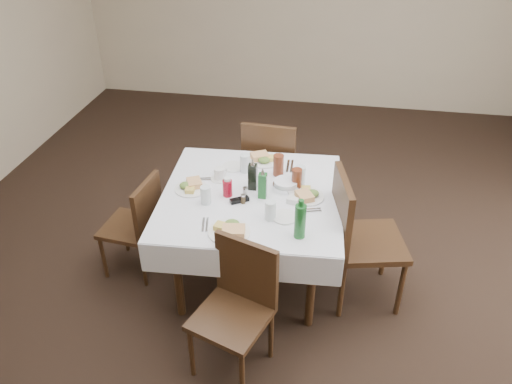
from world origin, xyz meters
TOP-DOWN VIEW (x-y plane):
  - ground_plane at (0.00, 0.00)m, footprint 7.00×7.00m
  - room_shell at (0.00, 0.00)m, footprint 6.04×7.04m
  - dining_table at (-0.21, -0.01)m, footprint 1.33×1.33m
  - chair_north at (-0.20, 0.81)m, footprint 0.48×0.48m
  - chair_south at (-0.16, -0.79)m, footprint 0.53×0.53m
  - chair_east at (0.53, -0.09)m, footprint 0.57×0.57m
  - chair_west at (-1.06, -0.09)m, footprint 0.43×0.43m
  - meal_north at (-0.20, 0.46)m, footprint 0.25×0.25m
  - meal_south at (-0.26, -0.47)m, footprint 0.27×0.27m
  - meal_east at (0.18, 0.01)m, footprint 0.24×0.24m
  - meal_west at (-0.65, -0.02)m, footprint 0.24×0.24m
  - side_plate_a at (-0.42, 0.33)m, footprint 0.17×0.17m
  - side_plate_b at (0.05, -0.25)m, footprint 0.17×0.17m
  - water_n at (-0.31, 0.28)m, footprint 0.08×0.08m
  - water_s at (-0.04, -0.28)m, footprint 0.07×0.07m
  - water_e at (0.11, 0.18)m, footprint 0.08×0.08m
  - water_w at (-0.50, -0.18)m, footprint 0.07×0.07m
  - iced_tea_a at (-0.06, 0.28)m, footprint 0.08×0.08m
  - iced_tea_b at (0.09, 0.12)m, footprint 0.07×0.07m
  - bread_basket at (0.01, 0.10)m, footprint 0.19×0.19m
  - oil_cruet_dark at (-0.22, 0.06)m, footprint 0.06×0.06m
  - oil_cruet_green at (-0.13, -0.04)m, footprint 0.06×0.06m
  - ketchup_bottle at (-0.37, -0.06)m, footprint 0.07×0.07m
  - salt_shaker at (-0.25, -0.05)m, footprint 0.03×0.03m
  - pepper_shaker at (-0.25, -0.14)m, footprint 0.03×0.03m
  - coffee_mug at (-0.48, 0.14)m, footprint 0.13×0.13m
  - sunglasses at (-0.28, -0.12)m, footprint 0.13×0.11m
  - green_bottle at (0.17, -0.43)m, footprint 0.07×0.07m
  - sugar_caddy at (0.08, -0.08)m, footprint 0.08×0.06m
  - cutlery_n at (0.01, 0.41)m, footprint 0.05×0.19m
  - cutlery_s at (-0.44, -0.42)m, footprint 0.07×0.16m
  - cutlery_e at (0.20, -0.15)m, footprint 0.18×0.09m
  - cutlery_w at (-0.61, 0.11)m, footprint 0.17×0.08m

SIDE VIEW (x-z plane):
  - ground_plane at x=0.00m, z-range 0.00..0.00m
  - chair_west at x=-1.06m, z-range 0.06..0.88m
  - chair_south at x=-0.16m, z-range 0.06..0.94m
  - chair_north at x=-0.20m, z-range 0.07..1.02m
  - chair_east at x=0.53m, z-range 0.07..1.09m
  - dining_table at x=-0.21m, z-range 0.30..1.06m
  - cutlery_s at x=-0.44m, z-range 0.76..0.77m
  - cutlery_w at x=-0.61m, z-range 0.76..0.77m
  - cutlery_e at x=0.20m, z-range 0.76..0.77m
  - cutlery_n at x=0.01m, z-range 0.76..0.77m
  - side_plate_a at x=-0.42m, z-range 0.76..0.77m
  - side_plate_b at x=0.05m, z-range 0.76..0.77m
  - sunglasses at x=-0.28m, z-range 0.76..0.79m
  - meal_west at x=-0.65m, z-range 0.76..0.81m
  - sugar_caddy at x=0.08m, z-range 0.76..0.80m
  - meal_east at x=0.18m, z-range 0.76..0.81m
  - meal_north at x=-0.20m, z-range 0.76..0.81m
  - meal_south at x=-0.26m, z-range 0.76..0.81m
  - bread_basket at x=0.01m, z-range 0.76..0.82m
  - pepper_shaker at x=-0.25m, z-range 0.76..0.83m
  - salt_shaker at x=-0.25m, z-range 0.76..0.84m
  - coffee_mug at x=-0.48m, z-range 0.76..0.85m
  - water_w at x=-0.50m, z-range 0.76..0.89m
  - ketchup_bottle at x=-0.37m, z-range 0.76..0.90m
  - water_s at x=-0.04m, z-range 0.76..0.90m
  - water_n at x=-0.31m, z-range 0.76..0.90m
  - water_e at x=0.11m, z-range 0.76..0.90m
  - iced_tea_b at x=0.09m, z-range 0.76..0.92m
  - iced_tea_a at x=-0.06m, z-range 0.76..0.93m
  - oil_cruet_green at x=-0.13m, z-range 0.75..0.98m
  - oil_cruet_dark at x=-0.22m, z-range 0.74..0.99m
  - green_bottle at x=0.17m, z-range 0.75..1.02m
  - room_shell at x=0.00m, z-range 0.31..3.11m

